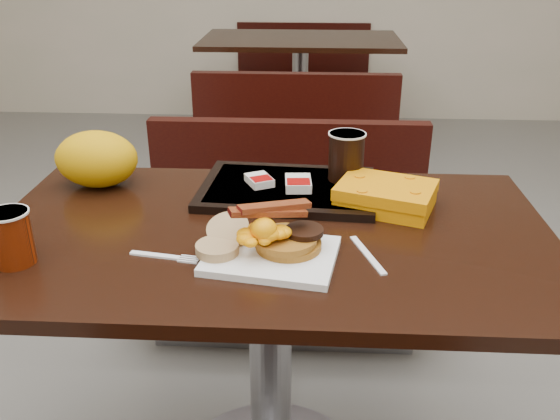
# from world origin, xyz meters

# --- Properties ---
(table_near) EXTENTS (1.20, 0.70, 0.75)m
(table_near) POSITION_xyz_m (0.00, 0.00, 0.38)
(table_near) COLOR black
(table_near) RESTS_ON floor
(bench_near_n) EXTENTS (1.00, 0.46, 0.72)m
(bench_near_n) POSITION_xyz_m (0.00, 0.70, 0.36)
(bench_near_n) COLOR black
(bench_near_n) RESTS_ON floor
(table_far) EXTENTS (1.20, 0.70, 0.75)m
(table_far) POSITION_xyz_m (0.00, 2.60, 0.38)
(table_far) COLOR black
(table_far) RESTS_ON floor
(bench_far_s) EXTENTS (1.00, 0.46, 0.72)m
(bench_far_s) POSITION_xyz_m (0.00, 1.90, 0.36)
(bench_far_s) COLOR black
(bench_far_s) RESTS_ON floor
(bench_far_n) EXTENTS (1.00, 0.46, 0.72)m
(bench_far_n) POSITION_xyz_m (0.00, 3.30, 0.36)
(bench_far_n) COLOR black
(bench_far_n) RESTS_ON floor
(platter) EXTENTS (0.27, 0.23, 0.01)m
(platter) POSITION_xyz_m (0.01, -0.13, 0.76)
(platter) COLOR white
(platter) RESTS_ON table_near
(pancake_stack) EXTENTS (0.14, 0.14, 0.03)m
(pancake_stack) POSITION_xyz_m (0.05, -0.10, 0.78)
(pancake_stack) COLOR #A15F1A
(pancake_stack) RESTS_ON platter
(sausage_patty) EXTENTS (0.09, 0.09, 0.01)m
(sausage_patty) POSITION_xyz_m (0.08, -0.09, 0.80)
(sausage_patty) COLOR black
(sausage_patty) RESTS_ON pancake_stack
(scrambled_eggs) EXTENTS (0.09, 0.08, 0.05)m
(scrambled_eggs) POSITION_xyz_m (-0.00, -0.13, 0.81)
(scrambled_eggs) COLOR #FFA505
(scrambled_eggs) RESTS_ON pancake_stack
(bacon_strips) EXTENTS (0.17, 0.12, 0.01)m
(bacon_strips) POSITION_xyz_m (0.01, -0.11, 0.84)
(bacon_strips) COLOR #400408
(bacon_strips) RESTS_ON scrambled_eggs
(muffin_bottom) EXTENTS (0.10, 0.10, 0.02)m
(muffin_bottom) POSITION_xyz_m (-0.09, -0.13, 0.77)
(muffin_bottom) COLOR tan
(muffin_bottom) RESTS_ON platter
(muffin_top) EXTENTS (0.11, 0.11, 0.05)m
(muffin_top) POSITION_xyz_m (-0.08, -0.08, 0.79)
(muffin_top) COLOR tan
(muffin_top) RESTS_ON platter
(coffee_cup_near) EXTENTS (0.10, 0.10, 0.11)m
(coffee_cup_near) POSITION_xyz_m (-0.47, -0.17, 0.80)
(coffee_cup_near) COLOR maroon
(coffee_cup_near) RESTS_ON table_near
(fork) EXTENTS (0.14, 0.05, 0.00)m
(fork) POSITION_xyz_m (-0.21, -0.13, 0.75)
(fork) COLOR white
(fork) RESTS_ON table_near
(knife) EXTENTS (0.06, 0.15, 0.00)m
(knife) POSITION_xyz_m (0.20, -0.10, 0.75)
(knife) COLOR white
(knife) RESTS_ON table_near
(condiment_syrup) EXTENTS (0.04, 0.03, 0.01)m
(condiment_syrup) POSITION_xyz_m (-0.12, 0.11, 0.75)
(condiment_syrup) COLOR #9E3506
(condiment_syrup) RESTS_ON table_near
(tray) EXTENTS (0.43, 0.32, 0.02)m
(tray) POSITION_xyz_m (0.03, 0.20, 0.76)
(tray) COLOR black
(tray) RESTS_ON table_near
(hashbrown_sleeve_left) EXTENTS (0.08, 0.09, 0.02)m
(hashbrown_sleeve_left) POSITION_xyz_m (-0.04, 0.21, 0.78)
(hashbrown_sleeve_left) COLOR silver
(hashbrown_sleeve_left) RESTS_ON tray
(hashbrown_sleeve_right) EXTENTS (0.07, 0.09, 0.02)m
(hashbrown_sleeve_right) POSITION_xyz_m (0.06, 0.19, 0.78)
(hashbrown_sleeve_right) COLOR silver
(hashbrown_sleeve_right) RESTS_ON tray
(coffee_cup_far) EXTENTS (0.11, 0.11, 0.12)m
(coffee_cup_far) POSITION_xyz_m (0.17, 0.25, 0.83)
(coffee_cup_far) COLOR black
(coffee_cup_far) RESTS_ON tray
(clamshell) EXTENTS (0.25, 0.22, 0.06)m
(clamshell) POSITION_xyz_m (0.26, 0.13, 0.78)
(clamshell) COLOR orange
(clamshell) RESTS_ON table_near
(paper_bag) EXTENTS (0.22, 0.18, 0.14)m
(paper_bag) POSITION_xyz_m (-0.44, 0.22, 0.82)
(paper_bag) COLOR orange
(paper_bag) RESTS_ON table_near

